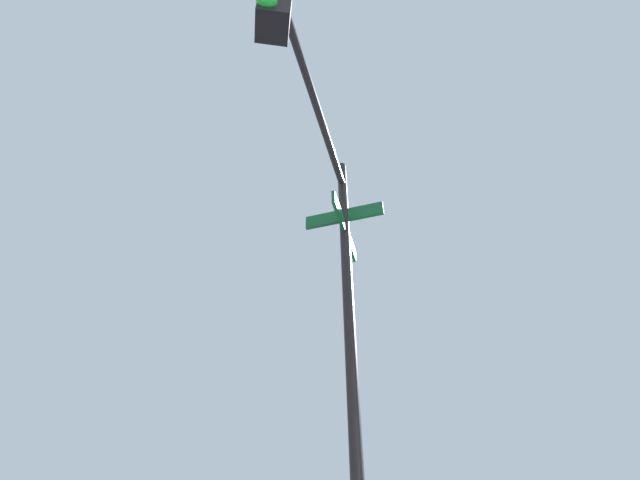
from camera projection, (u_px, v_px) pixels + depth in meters
traffic_signal_near at (319, 193)px, 4.37m from camera, size 1.63×3.05×6.10m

